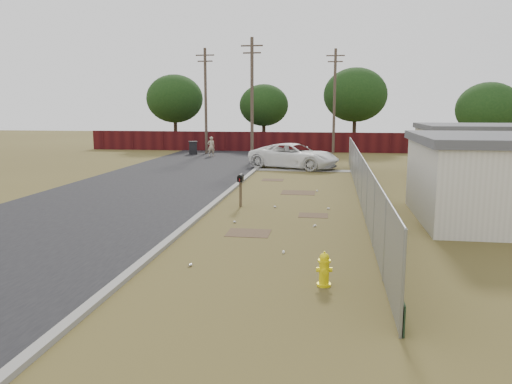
% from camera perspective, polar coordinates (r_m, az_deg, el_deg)
% --- Properties ---
extents(ground, '(120.00, 120.00, 0.00)m').
position_cam_1_polar(ground, '(21.08, 3.51, -1.44)').
color(ground, brown).
rests_on(ground, ground).
extents(street, '(15.10, 60.00, 0.12)m').
position_cam_1_polar(street, '(30.18, -8.00, 1.90)').
color(street, black).
rests_on(street, ground).
extents(chainlink_fence, '(0.10, 27.06, 2.02)m').
position_cam_1_polar(chainlink_fence, '(21.92, 11.92, 0.92)').
color(chainlink_fence, gray).
rests_on(chainlink_fence, ground).
extents(privacy_fence, '(30.00, 0.12, 1.80)m').
position_cam_1_polar(privacy_fence, '(46.37, -1.16, 5.80)').
color(privacy_fence, '#410D0F').
rests_on(privacy_fence, ground).
extents(utility_poles, '(12.60, 8.24, 9.00)m').
position_cam_1_polar(utility_poles, '(41.63, 1.02, 10.57)').
color(utility_poles, brown).
rests_on(utility_poles, ground).
extents(houses, '(9.30, 17.24, 3.10)m').
position_cam_1_polar(houses, '(25.15, 26.86, 2.94)').
color(houses, silver).
rests_on(houses, ground).
extents(horizon_trees, '(33.32, 31.94, 7.78)m').
position_cam_1_polar(horizon_trees, '(44.17, 7.43, 10.36)').
color(horizon_trees, black).
rests_on(horizon_trees, ground).
extents(fire_hydrant, '(0.38, 0.38, 0.82)m').
position_cam_1_polar(fire_hydrant, '(11.67, 7.80, -8.81)').
color(fire_hydrant, yellow).
rests_on(fire_hydrant, ground).
extents(mailbox, '(0.22, 0.59, 1.36)m').
position_cam_1_polar(mailbox, '(20.41, -1.78, 1.27)').
color(mailbox, brown).
rests_on(mailbox, ground).
extents(pickup_truck, '(6.57, 4.65, 1.66)m').
position_cam_1_polar(pickup_truck, '(33.52, 4.39, 4.14)').
color(pickup_truck, white).
rests_on(pickup_truck, ground).
extents(pedestrian, '(0.71, 0.59, 1.65)m').
position_cam_1_polar(pedestrian, '(41.56, -5.15, 5.20)').
color(pedestrian, tan).
rests_on(pedestrian, ground).
extents(trash_bin, '(0.92, 0.90, 1.14)m').
position_cam_1_polar(trash_bin, '(43.55, -7.20, 5.05)').
color(trash_bin, black).
rests_on(trash_bin, ground).
extents(scattered_litter, '(3.59, 12.20, 0.07)m').
position_cam_1_polar(scattered_litter, '(18.09, 3.17, -3.17)').
color(scattered_litter, silver).
rests_on(scattered_litter, ground).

